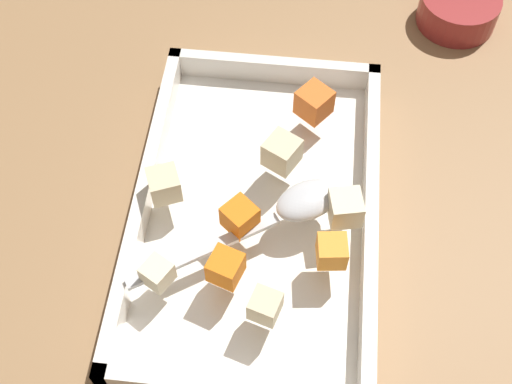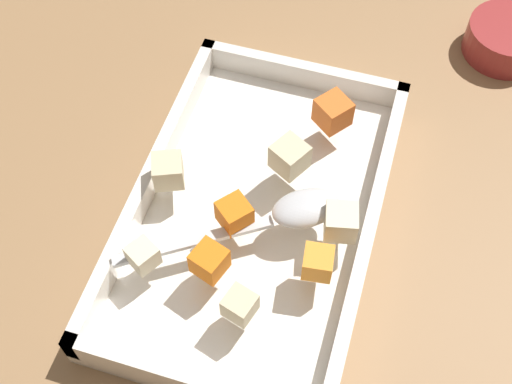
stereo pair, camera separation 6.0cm
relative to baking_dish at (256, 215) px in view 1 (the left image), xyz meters
The scene contains 13 objects.
ground_plane 0.03m from the baking_dish, 59.29° to the right, with size 4.00×4.00×0.00m, color #936D47.
baking_dish is the anchor object (origin of this frame).
carrot_chunk_mid_right 0.05m from the baking_dish, 159.20° to the left, with size 0.03×0.03×0.03m, color orange.
carrot_chunk_near_left 0.09m from the baking_dish, 167.94° to the left, with size 0.03×0.03×0.03m, color orange.
carrot_chunk_rim_edge 0.10m from the baking_dish, 127.30° to the right, with size 0.02×0.02×0.02m, color orange.
carrot_chunk_corner_nw 0.12m from the baking_dish, 23.03° to the right, with size 0.03×0.03×0.03m, color orange.
potato_chunk_front_center 0.12m from the baking_dish, behind, with size 0.02×0.02×0.02m, color beige.
potato_chunk_corner_ne 0.06m from the baking_dish, 22.61° to the right, with size 0.03×0.03×0.03m, color beige.
potato_chunk_mid_left 0.09m from the baking_dish, 97.45° to the right, with size 0.03×0.03×0.03m, color beige.
potato_chunk_under_handle 0.12m from the baking_dish, 140.87° to the left, with size 0.02×0.02×0.02m, color beige.
potato_chunk_far_right 0.09m from the baking_dish, 92.33° to the left, with size 0.03×0.03×0.03m, color beige.
serving_spoon 0.05m from the baking_dish, 107.38° to the right, with size 0.13×0.18×0.02m.
small_prep_bowl 0.36m from the baking_dish, 34.30° to the right, with size 0.09×0.09×0.04m, color maroon.
Camera 1 is at (-0.33, -0.02, 0.56)m, focal length 47.19 mm.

